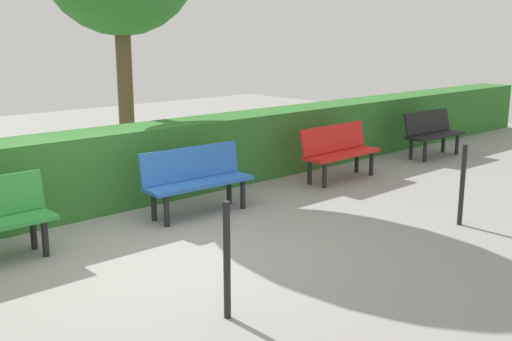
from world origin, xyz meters
TOP-DOWN VIEW (x-y plane):
  - ground_plane at (0.00, 0.00)m, footprint 23.99×23.99m
  - bench_black at (-6.66, -0.87)m, footprint 1.36×0.51m
  - bench_red at (-3.98, -0.89)m, footprint 1.50×0.50m
  - bench_blue at (-1.17, -0.89)m, footprint 1.50×0.51m
  - hedge_row at (-1.25, -1.95)m, footprint 19.99×0.76m
  - railing_post_mid at (-3.26, 1.67)m, footprint 0.06×0.06m
  - railing_post_far at (0.43, 1.67)m, footprint 0.06×0.06m

SIDE VIEW (x-z plane):
  - ground_plane at x=0.00m, z-range 0.00..0.00m
  - bench_black at x=-6.66m, z-range 0.05..0.91m
  - bench_blue at x=-1.17m, z-range 0.05..0.91m
  - bench_red at x=-3.98m, z-range 0.05..0.91m
  - railing_post_mid at x=-3.26m, z-range 0.00..1.00m
  - railing_post_far at x=0.43m, z-range 0.00..1.00m
  - hedge_row at x=-1.25m, z-range 0.00..1.04m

